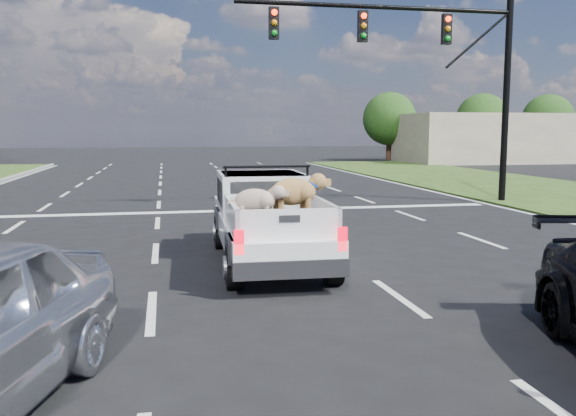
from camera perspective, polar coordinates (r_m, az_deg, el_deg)
name	(u,v)px	position (r m, az deg, el deg)	size (l,w,h in m)	color
ground	(280,305)	(8.57, -0.73, -9.03)	(160.00, 160.00, 0.00)	black
road_markings	(230,229)	(14.92, -5.43, -2.00)	(17.75, 60.00, 0.01)	silver
traffic_signal	(440,57)	(20.65, 14.01, 13.53)	(9.11, 0.31, 7.00)	black
building_right	(484,138)	(48.21, 17.87, 6.23)	(12.00, 7.00, 3.60)	#B7AB8C
tree_far_d	(389,119)	(49.31, 9.48, 8.23)	(4.20, 4.20, 5.40)	#332114
tree_far_e	(482,119)	(52.69, 17.71, 7.92)	(4.20, 4.20, 5.40)	#332114
tree_far_f	(548,119)	(55.84, 23.15, 7.62)	(4.20, 4.20, 5.40)	#332114
pickup_truck	(268,217)	(11.14, -1.92, -0.84)	(1.90, 4.78, 1.77)	black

